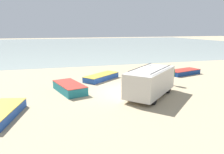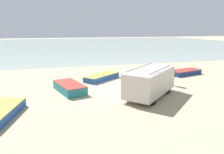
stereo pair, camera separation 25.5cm
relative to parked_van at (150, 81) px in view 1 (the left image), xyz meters
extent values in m
plane|color=tan|center=(-1.42, 1.98, -1.13)|extent=(200.00, 200.00, 0.00)
cube|color=#99A89E|center=(-1.42, 53.98, -1.12)|extent=(120.00, 80.00, 0.01)
cube|color=beige|center=(-0.02, -0.02, 0.02)|extent=(5.10, 4.92, 1.73)
cube|color=black|center=(1.87, 1.72, -0.46)|extent=(1.35, 1.45, 0.78)
cube|color=#1E232D|center=(1.81, 1.67, 0.53)|extent=(1.26, 1.36, 0.55)
cylinder|color=black|center=(0.52, 1.70, -0.78)|extent=(0.66, 0.63, 0.69)
cylinder|color=black|center=(1.73, 0.38, -0.78)|extent=(0.66, 0.63, 0.69)
cylinder|color=black|center=(-1.78, -0.42, -0.78)|extent=(0.66, 0.63, 0.69)
cylinder|color=black|center=(-0.57, -1.73, -0.78)|extent=(0.66, 0.63, 0.69)
cylinder|color=black|center=(-0.56, 0.57, 1.00)|extent=(3.08, 2.84, 0.05)
cylinder|color=black|center=(0.52, -0.61, 1.00)|extent=(3.08, 2.84, 0.05)
cube|color=#1E757F|center=(-5.64, 2.78, -0.80)|extent=(2.49, 3.84, 0.65)
cone|color=#1E757F|center=(-6.24, 4.86, -0.80)|extent=(0.81, 0.92, 0.62)
cube|color=#B22D23|center=(-5.64, 2.78, -0.54)|extent=(1.45, 0.59, 0.05)
cube|color=#B22D23|center=(-5.64, 2.78, -0.46)|extent=(2.52, 3.88, 0.04)
cube|color=#234CA3|center=(-2.25, 6.15, -0.88)|extent=(3.94, 3.52, 0.49)
cone|color=#234CA3|center=(-0.37, 7.64, -0.88)|extent=(0.97, 0.91, 0.47)
cube|color=gold|center=(-2.25, 6.15, -0.70)|extent=(0.94, 1.11, 0.05)
cube|color=gold|center=(-2.25, 6.15, -0.61)|extent=(3.98, 3.55, 0.04)
cube|color=navy|center=(7.01, 6.18, -0.89)|extent=(3.89, 2.44, 0.47)
cone|color=navy|center=(4.89, 5.58, -0.89)|extent=(0.89, 0.64, 0.44)
cube|color=#B22D23|center=(7.01, 6.18, -0.72)|extent=(0.57, 1.41, 0.05)
cube|color=#B22D23|center=(7.01, 6.18, -0.64)|extent=(3.93, 2.47, 0.04)
cube|color=#234CA3|center=(-9.85, -1.37, -0.87)|extent=(2.45, 4.09, 0.51)
cube|color=gold|center=(-9.85, -1.37, -0.68)|extent=(1.47, 0.54, 0.05)
cube|color=gold|center=(-9.85, -1.37, -0.60)|extent=(2.47, 4.13, 0.04)
cylinder|color=#38383D|center=(3.18, 2.43, -0.73)|extent=(0.15, 0.15, 0.80)
cylinder|color=#38383D|center=(3.30, 2.30, -0.73)|extent=(0.15, 0.15, 0.80)
cylinder|color=#2D6B3D|center=(3.24, 2.37, -0.01)|extent=(0.43, 0.43, 0.63)
sphere|color=#8C664C|center=(3.24, 2.37, 0.41)|extent=(0.22, 0.22, 0.22)
camera|label=1|loc=(-7.00, -14.14, 3.83)|focal=35.00mm
camera|label=2|loc=(-6.76, -14.21, 3.83)|focal=35.00mm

